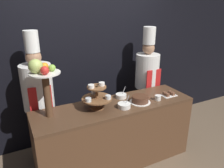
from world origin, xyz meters
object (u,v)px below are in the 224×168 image
chef_center_left (147,78)px  serving_bowl_near (124,105)px  cake_round (140,99)px  cake_square_tray (169,94)px  fruit_pedestal (43,77)px  chef_left (39,97)px  serving_bowl_far (121,96)px  cup_white (158,98)px  tiered_stand (97,96)px

chef_center_left → serving_bowl_near: bearing=-141.1°
cake_round → cake_square_tray: size_ratio=1.32×
cake_round → chef_center_left: (0.53, 0.60, 0.03)m
fruit_pedestal → cake_square_tray: fruit_pedestal is taller
chef_left → serving_bowl_far: bearing=-18.9°
fruit_pedestal → cup_white: 1.50m
fruit_pedestal → chef_center_left: 1.79m
cake_square_tray → serving_bowl_near: size_ratio=1.30×
cake_round → chef_left: chef_left is taller
cake_square_tray → serving_bowl_far: (-0.64, 0.23, 0.01)m
fruit_pedestal → chef_left: (-0.02, 0.43, -0.40)m
fruit_pedestal → chef_center_left: size_ratio=0.38×
serving_bowl_near → cup_white: bearing=-0.8°
cup_white → cake_round: bearing=169.6°
tiered_stand → serving_bowl_near: bearing=-23.7°
fruit_pedestal → cake_square_tray: (1.65, -0.16, -0.46)m
cup_white → chef_left: size_ratio=0.04×
fruit_pedestal → serving_bowl_near: fruit_pedestal is taller
chef_left → cake_square_tray: bearing=-19.4°
chef_left → cake_round: bearing=-26.8°
cup_white → chef_left: (-1.43, 0.64, 0.04)m
cup_white → chef_center_left: chef_center_left is taller
cake_round → serving_bowl_near: 0.26m
serving_bowl_far → chef_left: chef_left is taller
fruit_pedestal → cup_white: bearing=-8.6°
tiered_stand → fruit_pedestal: 0.67m
tiered_stand → chef_left: (-0.61, 0.50, -0.09)m
serving_bowl_far → fruit_pedestal: bearing=-175.8°
chef_left → chef_center_left: chef_left is taller
cake_round → cup_white: (0.25, -0.05, -0.01)m
serving_bowl_near → chef_center_left: bearing=38.9°
serving_bowl_near → cake_square_tray: bearing=3.6°
cake_square_tray → cup_white: bearing=-166.8°
cup_white → chef_center_left: (0.27, 0.64, 0.04)m
cup_white → cake_square_tray: 0.24m
fruit_pedestal → cake_square_tray: size_ratio=3.25×
fruit_pedestal → chef_center_left: (1.69, 0.43, -0.40)m
chef_left → tiered_stand: bearing=-39.2°
serving_bowl_far → chef_center_left: bearing=27.7°
cake_square_tray → cake_round: bearing=-179.0°
cake_round → cup_white: 0.26m
tiered_stand → serving_bowl_near: size_ratio=2.32×
chef_left → chef_center_left: bearing=0.0°
tiered_stand → cup_white: tiered_stand is taller
fruit_pedestal → serving_bowl_near: size_ratio=4.22×
cake_square_tray → chef_center_left: bearing=86.2°
tiered_stand → cake_round: 0.59m
fruit_pedestal → cake_round: (1.16, -0.17, -0.43)m
tiered_stand → cake_square_tray: size_ratio=1.79×
cup_white → serving_bowl_far: bearing=144.4°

